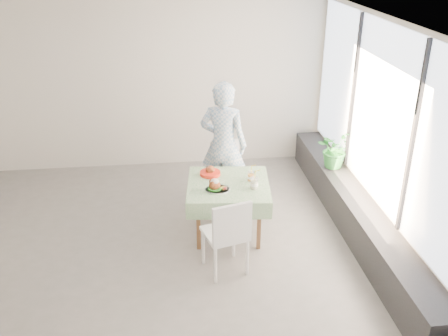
{
  "coord_description": "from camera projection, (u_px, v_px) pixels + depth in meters",
  "views": [
    {
      "loc": [
        0.37,
        -5.57,
        3.66
      ],
      "look_at": [
        1.05,
        0.18,
        0.94
      ],
      "focal_mm": 40.0,
      "sensor_mm": 36.0,
      "label": 1
    }
  ],
  "objects": [
    {
      "name": "wall_right",
      "position": [
        380.0,
        133.0,
        6.25
      ],
      "size": [
        0.02,
        5.0,
        2.8
      ],
      "primitive_type": "cube",
      "color": "beige",
      "rests_on": "ground"
    },
    {
      "name": "second_dish",
      "position": [
        210.0,
        172.0,
        6.65
      ],
      "size": [
        0.28,
        0.28,
        0.13
      ],
      "color": "red",
      "rests_on": "cafe_table"
    },
    {
      "name": "wall_front",
      "position": [
        125.0,
        272.0,
        3.68
      ],
      "size": [
        6.0,
        0.02,
        2.8
      ],
      "primitive_type": "cube",
      "color": "beige",
      "rests_on": "ground"
    },
    {
      "name": "floor",
      "position": [
        146.0,
        243.0,
        6.52
      ],
      "size": [
        6.0,
        6.0,
        0.0
      ],
      "primitive_type": "plane",
      "color": "#64625F",
      "rests_on": "ground"
    },
    {
      "name": "juice_cup_lemonade",
      "position": [
        254.0,
        183.0,
        6.28
      ],
      "size": [
        0.11,
        0.11,
        0.3
      ],
      "color": "white",
      "rests_on": "cafe_table"
    },
    {
      "name": "chair_far",
      "position": [
        229.0,
        186.0,
        7.36
      ],
      "size": [
        0.54,
        0.54,
        0.94
      ],
      "color": "white",
      "rests_on": "ground"
    },
    {
      "name": "window_ledge",
      "position": [
        354.0,
        213.0,
        6.71
      ],
      "size": [
        0.4,
        4.8,
        0.5
      ],
      "primitive_type": "cube",
      "color": "black",
      "rests_on": "ground"
    },
    {
      "name": "juice_cup_orange",
      "position": [
        251.0,
        177.0,
        6.48
      ],
      "size": [
        0.09,
        0.09,
        0.26
      ],
      "color": "white",
      "rests_on": "cafe_table"
    },
    {
      "name": "chair_near",
      "position": [
        226.0,
        248.0,
        5.87
      ],
      "size": [
        0.57,
        0.57,
        0.99
      ],
      "color": "white",
      "rests_on": "ground"
    },
    {
      "name": "diner",
      "position": [
        223.0,
        145.0,
        7.11
      ],
      "size": [
        0.8,
        0.67,
        1.87
      ],
      "primitive_type": "imported",
      "rotation": [
        0.0,
        0.0,
        2.77
      ],
      "color": "#85B0D5",
      "rests_on": "ground"
    },
    {
      "name": "main_dish",
      "position": [
        216.0,
        187.0,
        6.24
      ],
      "size": [
        0.31,
        0.31,
        0.16
      ],
      "color": "white",
      "rests_on": "cafe_table"
    },
    {
      "name": "window_pane",
      "position": [
        380.0,
        114.0,
        6.14
      ],
      "size": [
        0.01,
        4.8,
        2.18
      ],
      "primitive_type": "cube",
      "color": "#D1E0F9",
      "rests_on": "ground"
    },
    {
      "name": "ceiling",
      "position": [
        129.0,
        23.0,
        5.33
      ],
      "size": [
        6.0,
        6.0,
        0.0
      ],
      "primitive_type": "plane",
      "rotation": [
        3.14,
        0.0,
        0.0
      ],
      "color": "white",
      "rests_on": "ground"
    },
    {
      "name": "wall_back",
      "position": [
        144.0,
        86.0,
        8.17
      ],
      "size": [
        6.0,
        0.02,
        2.8
      ],
      "primitive_type": "cube",
      "color": "beige",
      "rests_on": "ground"
    },
    {
      "name": "cafe_table",
      "position": [
        228.0,
        202.0,
        6.55
      ],
      "size": [
        1.15,
        1.15,
        0.74
      ],
      "color": "brown",
      "rests_on": "ground"
    },
    {
      "name": "potted_plant",
      "position": [
        334.0,
        149.0,
        7.36
      ],
      "size": [
        0.68,
        0.68,
        0.57
      ],
      "primitive_type": "imported",
      "rotation": [
        0.0,
        0.0,
        0.82
      ],
      "color": "#257026",
      "rests_on": "window_ledge"
    }
  ]
}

